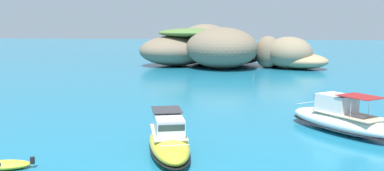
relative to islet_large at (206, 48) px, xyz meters
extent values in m
ellipsoid|color=#756651|center=(3.66, 2.37, -1.75)|extent=(19.36, 19.32, 3.04)
ellipsoid|color=#756651|center=(-0.60, 4.65, 0.53)|extent=(15.42, 15.46, 7.61)
ellipsoid|color=#756651|center=(-5.32, -0.57, -0.51)|extent=(18.67, 18.88, 5.53)
ellipsoid|color=#756651|center=(3.17, -4.68, 0.25)|extent=(16.96, 18.13, 7.05)
ellipsoid|color=#84755B|center=(0.67, 1.29, 0.13)|extent=(10.24, 11.15, 6.80)
ellipsoid|color=#517538|center=(-2.54, -0.41, 2.72)|extent=(12.21, 11.10, 1.67)
ellipsoid|color=#9E8966|center=(16.18, -2.87, -1.90)|extent=(13.82, 14.32, 2.74)
ellipsoid|color=#756651|center=(11.15, -2.86, -0.50)|extent=(6.40, 6.62, 5.54)
ellipsoid|color=#84755B|center=(12.64, -0.05, -1.49)|extent=(9.81, 9.49, 3.56)
ellipsoid|color=#84755B|center=(14.67, -3.43, -0.54)|extent=(10.70, 11.33, 5.45)
ellipsoid|color=yellow|center=(3.39, -53.66, -2.64)|extent=(4.27, 7.77, 1.27)
ellipsoid|color=black|center=(3.39, -53.66, -2.92)|extent=(4.35, 7.93, 0.15)
cube|color=#C6B793|center=(3.24, -53.12, -2.10)|extent=(2.99, 4.47, 0.06)
cube|color=silver|center=(3.50, -54.02, -1.55)|extent=(2.09, 2.44, 1.04)
cube|color=#2D4756|center=(3.80, -55.03, -1.44)|extent=(1.46, 0.65, 0.56)
cylinder|color=silver|center=(4.22, -56.44, -1.92)|extent=(1.51, 0.48, 0.04)
cube|color=#333338|center=(3.02, -52.41, -0.91)|extent=(2.31, 2.64, 0.04)
cylinder|color=silver|center=(3.77, -52.19, -1.50)|extent=(0.03, 0.03, 1.19)
cylinder|color=silver|center=(2.27, -52.63, -1.50)|extent=(0.03, 0.03, 1.19)
ellipsoid|color=white|center=(14.36, -47.07, -2.54)|extent=(7.34, 8.43, 1.47)
ellipsoid|color=black|center=(14.36, -47.07, -2.87)|extent=(7.49, 8.60, 0.18)
cube|color=#C6B793|center=(14.76, -47.59, -1.91)|extent=(4.66, 5.11, 0.06)
cube|color=silver|center=(14.09, -46.73, -1.27)|extent=(2.92, 3.03, 1.21)
cube|color=#2D4756|center=(13.34, -45.76, -1.15)|extent=(1.50, 1.25, 0.64)
cylinder|color=silver|center=(12.29, -44.41, -1.73)|extent=(1.46, 1.14, 0.04)
cube|color=maroon|center=(15.28, -48.27, -0.53)|extent=(3.19, 3.29, 0.04)
cylinder|color=silver|center=(14.57, -48.83, -1.22)|extent=(0.03, 0.03, 1.38)
cylinder|color=silver|center=(16.00, -47.72, -1.22)|extent=(0.03, 0.03, 1.38)
ellipsoid|color=yellow|center=(-4.61, -57.38, -3.05)|extent=(2.80, 1.76, 0.44)
cube|color=#9E998E|center=(-4.61, -57.38, -2.99)|extent=(1.92, 1.07, 0.06)
cube|color=black|center=(-3.26, -57.01, -2.87)|extent=(0.25, 0.25, 0.36)
camera|label=1|loc=(7.90, -76.87, 4.18)|focal=39.23mm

